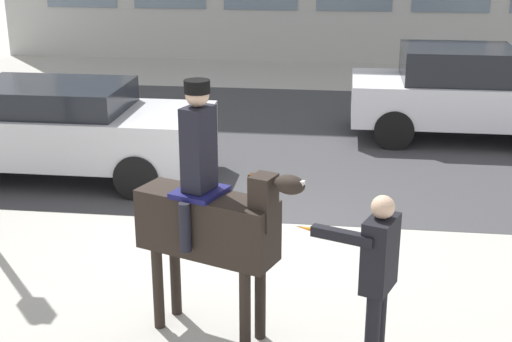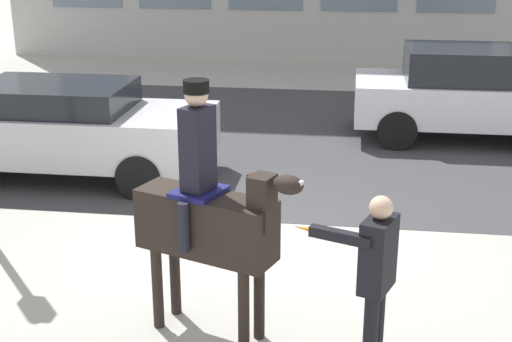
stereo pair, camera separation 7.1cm
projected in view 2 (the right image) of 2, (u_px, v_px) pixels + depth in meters
ground_plane at (249, 237)px, 9.40m from camera, size 80.00×80.00×0.00m
road_surface at (284, 137)px, 13.85m from camera, size 18.72×8.50×0.01m
mounted_horse_lead at (208, 216)px, 6.78m from camera, size 1.71×0.91×2.58m
pedestrian_bystander at (375, 276)px, 6.08m from camera, size 0.91×0.45×1.78m
street_car_near_lane at (63, 127)px, 11.46m from camera, size 4.76×1.93×1.53m
street_car_far_lane at (463, 93)px, 13.49m from camera, size 4.10×2.04×1.75m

